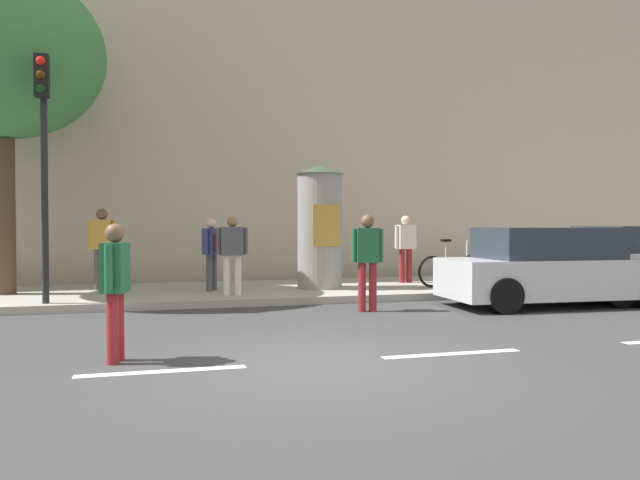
{
  "coord_description": "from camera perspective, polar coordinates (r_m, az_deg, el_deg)",
  "views": [
    {
      "loc": [
        -1.9,
        -6.94,
        1.58
      ],
      "look_at": [
        0.6,
        2.0,
        1.35
      ],
      "focal_mm": 35.51,
      "sensor_mm": 36.0,
      "label": 1
    }
  ],
  "objects": [
    {
      "name": "ground_plane",
      "position": [
        7.37,
        -0.34,
        -10.96
      ],
      "size": [
        80.0,
        80.0,
        0.0
      ],
      "primitive_type": "plane",
      "color": "#38383A"
    },
    {
      "name": "sidewalk_curb",
      "position": [
        14.15,
        -7.85,
        -4.69
      ],
      "size": [
        36.0,
        4.0,
        0.15
      ],
      "primitive_type": "cube",
      "color": "#9E9B93",
      "rests_on": "ground_plane"
    },
    {
      "name": "lane_markings",
      "position": [
        7.37,
        -0.34,
        -10.93
      ],
      "size": [
        25.8,
        0.16,
        0.01
      ],
      "color": "silver",
      "rests_on": "ground_plane"
    },
    {
      "name": "building_backdrop",
      "position": [
        19.36,
        -9.95,
        11.94
      ],
      "size": [
        36.0,
        5.0,
        10.24
      ],
      "primitive_type": "cube",
      "color": "#B7A893",
      "rests_on": "ground_plane"
    },
    {
      "name": "traffic_light",
      "position": [
        12.4,
        -23.68,
        8.42
      ],
      "size": [
        0.24,
        0.45,
        4.42
      ],
      "color": "black",
      "rests_on": "sidewalk_curb"
    },
    {
      "name": "poster_column",
      "position": [
        14.14,
        -0.02,
        1.29
      ],
      "size": [
        1.1,
        1.1,
        2.75
      ],
      "color": "gray",
      "rests_on": "sidewalk_curb"
    },
    {
      "name": "street_tree",
      "position": [
        14.83,
        -26.75,
        14.67
      ],
      "size": [
        4.06,
        4.06,
        6.63
      ],
      "color": "#4C3826",
      "rests_on": "sidewalk_curb"
    },
    {
      "name": "pedestrian_with_bag",
      "position": [
        7.6,
        -17.98,
        -3.66
      ],
      "size": [
        0.33,
        0.55,
        1.59
      ],
      "color": "maroon",
      "rests_on": "ground_plane"
    },
    {
      "name": "pedestrian_in_light_jacket",
      "position": [
        11.47,
        4.28,
        -1.25
      ],
      "size": [
        0.57,
        0.43,
        1.75
      ],
      "color": "maroon",
      "rests_on": "ground_plane"
    },
    {
      "name": "pedestrian_in_red_top",
      "position": [
        12.87,
        -7.91,
        -0.8
      ],
      "size": [
        0.63,
        0.29,
        1.59
      ],
      "color": "silver",
      "rests_on": "sidewalk_curb"
    },
    {
      "name": "pedestrian_tallest",
      "position": [
        14.45,
        -19.04,
        -0.15
      ],
      "size": [
        0.6,
        0.39,
        1.77
      ],
      "color": "#4C4C51",
      "rests_on": "sidewalk_curb"
    },
    {
      "name": "pedestrian_with_backpack",
      "position": [
        13.78,
        -9.67,
        -0.7
      ],
      "size": [
        0.51,
        0.55,
        1.55
      ],
      "color": "#4C4C51",
      "rests_on": "sidewalk_curb"
    },
    {
      "name": "pedestrian_in_dark_shirt",
      "position": [
        15.62,
        7.72,
        -0.34
      ],
      "size": [
        0.57,
        0.26,
        1.64
      ],
      "color": "maroon",
      "rests_on": "sidewalk_curb"
    },
    {
      "name": "bicycle_leaning",
      "position": [
        14.8,
        11.77,
        -2.63
      ],
      "size": [
        1.76,
        0.27,
        1.09
      ],
      "color": "black",
      "rests_on": "sidewalk_curb"
    },
    {
      "name": "parked_car_silver",
      "position": [
        13.05,
        20.35,
        -2.42
      ],
      "size": [
        4.49,
        1.99,
        1.52
      ],
      "color": "silver",
      "rests_on": "ground_plane"
    }
  ]
}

